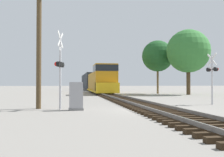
{
  "coord_description": "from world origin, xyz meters",
  "views": [
    {
      "loc": [
        -4.56,
        -14.15,
        1.47
      ],
      "look_at": [
        -0.91,
        9.22,
        1.97
      ],
      "focal_mm": 42.0,
      "sensor_mm": 36.0,
      "label": 1
    }
  ],
  "objects_px": {
    "utility_pole": "(39,41)",
    "tree_far_right": "(188,51)",
    "tree_mid_background": "(158,56)",
    "crossing_signal_far": "(212,73)",
    "relay_cabinet": "(76,96)",
    "freight_train": "(93,82)",
    "crossing_signal_near": "(60,66)"
  },
  "relations": [
    {
      "from": "tree_far_right",
      "to": "crossing_signal_near",
      "type": "bearing_deg",
      "value": -131.91
    },
    {
      "from": "relay_cabinet",
      "to": "tree_mid_background",
      "type": "distance_m",
      "value": 27.09
    },
    {
      "from": "crossing_signal_far",
      "to": "utility_pole",
      "type": "bearing_deg",
      "value": 82.91
    },
    {
      "from": "freight_train",
      "to": "tree_far_right",
      "type": "bearing_deg",
      "value": -63.21
    },
    {
      "from": "tree_far_right",
      "to": "tree_mid_background",
      "type": "relative_size",
      "value": 1.11
    },
    {
      "from": "utility_pole",
      "to": "tree_far_right",
      "type": "height_order",
      "value": "tree_far_right"
    },
    {
      "from": "freight_train",
      "to": "crossing_signal_far",
      "type": "bearing_deg",
      "value": -82.07
    },
    {
      "from": "freight_train",
      "to": "tree_mid_background",
      "type": "height_order",
      "value": "tree_mid_background"
    },
    {
      "from": "relay_cabinet",
      "to": "freight_train",
      "type": "bearing_deg",
      "value": 84.09
    },
    {
      "from": "relay_cabinet",
      "to": "tree_mid_background",
      "type": "height_order",
      "value": "tree_mid_background"
    },
    {
      "from": "freight_train",
      "to": "tree_far_right",
      "type": "relative_size",
      "value": 5.34
    },
    {
      "from": "tree_far_right",
      "to": "relay_cabinet",
      "type": "bearing_deg",
      "value": -129.44
    },
    {
      "from": "freight_train",
      "to": "relay_cabinet",
      "type": "bearing_deg",
      "value": -95.91
    },
    {
      "from": "crossing_signal_near",
      "to": "relay_cabinet",
      "type": "height_order",
      "value": "crossing_signal_near"
    },
    {
      "from": "relay_cabinet",
      "to": "tree_far_right",
      "type": "distance_m",
      "value": 25.13
    },
    {
      "from": "freight_train",
      "to": "relay_cabinet",
      "type": "height_order",
      "value": "freight_train"
    },
    {
      "from": "utility_pole",
      "to": "crossing_signal_far",
      "type": "bearing_deg",
      "value": 6.37
    },
    {
      "from": "crossing_signal_near",
      "to": "tree_mid_background",
      "type": "relative_size",
      "value": 0.56
    },
    {
      "from": "utility_pole",
      "to": "tree_mid_background",
      "type": "relative_size",
      "value": 0.97
    },
    {
      "from": "utility_pole",
      "to": "crossing_signal_near",
      "type": "bearing_deg",
      "value": -27.29
    },
    {
      "from": "crossing_signal_far",
      "to": "tree_mid_background",
      "type": "relative_size",
      "value": 0.45
    },
    {
      "from": "relay_cabinet",
      "to": "utility_pole",
      "type": "height_order",
      "value": "utility_pole"
    },
    {
      "from": "freight_train",
      "to": "tree_mid_background",
      "type": "bearing_deg",
      "value": -64.9
    },
    {
      "from": "crossing_signal_far",
      "to": "utility_pole",
      "type": "distance_m",
      "value": 12.1
    },
    {
      "from": "freight_train",
      "to": "tree_mid_background",
      "type": "xyz_separation_m",
      "value": [
        8.45,
        -18.04,
        3.78
      ]
    },
    {
      "from": "crossing_signal_far",
      "to": "tree_mid_background",
      "type": "height_order",
      "value": "tree_mid_background"
    },
    {
      "from": "crossing_signal_near",
      "to": "utility_pole",
      "type": "xyz_separation_m",
      "value": [
        -1.26,
        0.65,
        1.54
      ]
    },
    {
      "from": "tree_mid_background",
      "to": "freight_train",
      "type": "bearing_deg",
      "value": 115.1
    },
    {
      "from": "crossing_signal_near",
      "to": "relay_cabinet",
      "type": "relative_size",
      "value": 2.87
    },
    {
      "from": "crossing_signal_near",
      "to": "utility_pole",
      "type": "bearing_deg",
      "value": -101.6
    },
    {
      "from": "freight_train",
      "to": "tree_mid_background",
      "type": "distance_m",
      "value": 20.28
    },
    {
      "from": "relay_cabinet",
      "to": "crossing_signal_far",
      "type": "bearing_deg",
      "value": 14.59
    }
  ]
}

